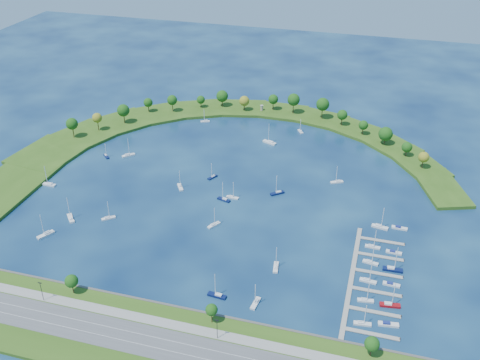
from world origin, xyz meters
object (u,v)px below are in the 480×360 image
(moored_boat_13, at_px, (300,131))
(moored_boat_17, at_px, (128,155))
(moored_boat_8, at_px, (214,224))
(moored_boat_16, at_px, (71,218))
(moored_boat_0, at_px, (49,184))
(moored_boat_1, at_px, (213,177))
(docked_boat_3, at_px, (390,304))
(docked_boat_2, at_px, (365,300))
(moored_boat_18, at_px, (217,295))
(moored_boat_2, at_px, (276,267))
(moored_boat_15, at_px, (224,199))
(docked_boat_0, at_px, (362,323))
(moored_boat_11, at_px, (205,121))
(moored_boat_7, at_px, (232,197))
(docked_boat_7, at_px, (392,269))
(dock_system, at_px, (367,281))
(moored_boat_5, at_px, (256,303))
(docked_boat_1, at_px, (388,324))
(docked_boat_6, at_px, (370,262))
(docked_boat_9, at_px, (394,252))
(moored_boat_3, at_px, (46,234))
(harbor_tower, at_px, (262,108))
(moored_boat_10, at_px, (108,218))
(docked_boat_10, at_px, (380,226))
(moored_boat_12, at_px, (106,156))
(moored_boat_9, at_px, (180,187))
(docked_boat_8, at_px, (373,246))
(moored_boat_6, at_px, (337,181))
(moored_boat_14, at_px, (270,142))
(docked_boat_5, at_px, (391,284))
(docked_boat_11, at_px, (399,228))
(moored_boat_4, at_px, (277,193))

(moored_boat_13, distance_m, moored_boat_17, 121.72)
(moored_boat_8, relative_size, moored_boat_16, 0.85)
(moored_boat_0, bearing_deg, moored_boat_1, -156.42)
(docked_boat_3, bearing_deg, docked_boat_2, 171.29)
(moored_boat_13, bearing_deg, moored_boat_18, 145.75)
(moored_boat_2, distance_m, moored_boat_15, 65.64)
(moored_boat_17, relative_size, docked_boat_0, 1.14)
(moored_boat_11, bearing_deg, moored_boat_7, 94.01)
(moored_boat_17, height_order, docked_boat_7, docked_boat_7)
(moored_boat_1, xyz_separation_m, moored_boat_18, (35.35, -99.36, 0.07))
(docked_boat_7, bearing_deg, dock_system, -135.62)
(moored_boat_5, bearing_deg, docked_boat_1, 99.75)
(docked_boat_6, bearing_deg, moored_boat_1, 160.12)
(docked_boat_9, bearing_deg, moored_boat_18, -141.25)
(moored_boat_3, xyz_separation_m, moored_boat_5, (117.19, -19.03, -0.05))
(docked_boat_0, distance_m, docked_boat_7, 40.84)
(moored_boat_3, bearing_deg, docked_boat_3, 117.23)
(docked_boat_1, relative_size, docked_boat_9, 1.13)
(harbor_tower, relative_size, moored_boat_10, 0.38)
(docked_boat_3, bearing_deg, moored_boat_0, 158.32)
(docked_boat_2, distance_m, docked_boat_10, 58.84)
(moored_boat_12, bearing_deg, docked_boat_1, 14.50)
(moored_boat_12, height_order, moored_boat_17, moored_boat_17)
(harbor_tower, distance_m, moored_boat_9, 122.38)
(moored_boat_2, bearing_deg, moored_boat_16, 76.95)
(moored_boat_15, bearing_deg, docked_boat_2, 159.77)
(moored_boat_3, relative_size, moored_boat_13, 1.38)
(moored_boat_13, height_order, docked_boat_6, docked_boat_6)
(moored_boat_7, height_order, docked_boat_8, docked_boat_8)
(moored_boat_3, height_order, moored_boat_17, moored_boat_3)
(moored_boat_7, xyz_separation_m, moored_boat_11, (-49.67, 95.40, -0.02))
(moored_boat_18, relative_size, docked_boat_1, 1.43)
(moored_boat_6, distance_m, moored_boat_18, 120.82)
(docked_boat_8, bearing_deg, docked_boat_0, -88.07)
(moored_boat_5, bearing_deg, moored_boat_14, -162.17)
(docked_boat_5, relative_size, docked_boat_11, 0.97)
(moored_boat_0, relative_size, docked_boat_5, 1.63)
(moored_boat_2, relative_size, moored_boat_6, 1.03)
(moored_boat_0, bearing_deg, docked_boat_5, 172.47)
(docked_boat_10, bearing_deg, harbor_tower, 136.21)
(moored_boat_0, distance_m, moored_boat_11, 126.91)
(moored_boat_2, bearing_deg, moored_boat_1, 29.24)
(moored_boat_13, height_order, docked_boat_10, docked_boat_10)
(moored_boat_1, distance_m, moored_boat_7, 26.25)
(moored_boat_0, distance_m, docked_boat_1, 209.67)
(docked_boat_5, bearing_deg, moored_boat_4, 140.86)
(docked_boat_7, bearing_deg, moored_boat_17, 155.97)
(moored_boat_7, relative_size, moored_boat_14, 0.73)
(moored_boat_17, distance_m, docked_boat_0, 195.47)
(moored_boat_0, relative_size, moored_boat_5, 1.09)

